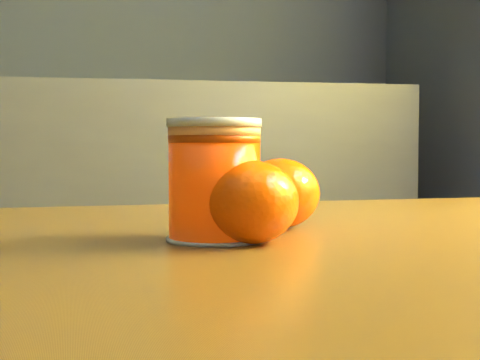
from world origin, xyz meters
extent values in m
cube|color=brown|center=(1.00, 0.10, 0.66)|extent=(0.93, 0.67, 0.04)
cylinder|color=#FF4105|center=(0.88, 0.09, 0.72)|extent=(0.07, 0.07, 0.08)
cylinder|color=#FFAA68|center=(0.88, 0.09, 0.76)|extent=(0.07, 0.07, 0.01)
cylinder|color=silver|center=(0.88, 0.09, 0.76)|extent=(0.07, 0.07, 0.00)
ellipsoid|color=#FF5605|center=(0.90, 0.07, 0.71)|extent=(0.09, 0.09, 0.06)
ellipsoid|color=#FF5605|center=(0.95, 0.16, 0.71)|extent=(0.08, 0.08, 0.06)
camera|label=1|loc=(0.80, -0.41, 0.75)|focal=50.00mm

